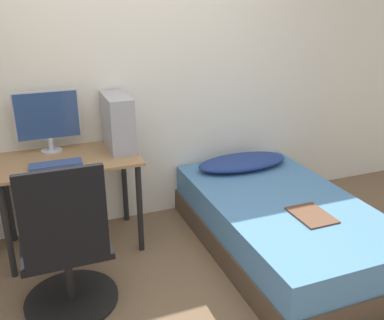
{
  "coord_description": "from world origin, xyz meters",
  "views": [
    {
      "loc": [
        -0.73,
        -1.92,
        1.87
      ],
      "look_at": [
        0.31,
        0.75,
        0.75
      ],
      "focal_mm": 40.0,
      "sensor_mm": 36.0,
      "label": 1
    }
  ],
  "objects_px": {
    "monitor": "(48,118)",
    "keyboard": "(56,164)",
    "office_chair": "(67,257)",
    "bed": "(282,224)",
    "pc_tower": "(118,122)"
  },
  "relations": [
    {
      "from": "bed",
      "to": "monitor",
      "type": "bearing_deg",
      "value": 152.16
    },
    {
      "from": "keyboard",
      "to": "office_chair",
      "type": "bearing_deg",
      "value": -92.39
    },
    {
      "from": "pc_tower",
      "to": "monitor",
      "type": "bearing_deg",
      "value": 165.16
    },
    {
      "from": "bed",
      "to": "pc_tower",
      "type": "xyz_separation_m",
      "value": [
        -1.08,
        0.7,
        0.74
      ]
    },
    {
      "from": "office_chair",
      "to": "bed",
      "type": "height_order",
      "value": "office_chair"
    },
    {
      "from": "office_chair",
      "to": "keyboard",
      "type": "height_order",
      "value": "office_chair"
    },
    {
      "from": "monitor",
      "to": "keyboard",
      "type": "relative_size",
      "value": 1.32
    },
    {
      "from": "keyboard",
      "to": "bed",
      "type": "bearing_deg",
      "value": -17.86
    },
    {
      "from": "office_chair",
      "to": "bed",
      "type": "bearing_deg",
      "value": 4.23
    },
    {
      "from": "monitor",
      "to": "pc_tower",
      "type": "distance_m",
      "value": 0.52
    },
    {
      "from": "office_chair",
      "to": "monitor",
      "type": "relative_size",
      "value": 2.15
    },
    {
      "from": "bed",
      "to": "monitor",
      "type": "distance_m",
      "value": 1.95
    },
    {
      "from": "office_chair",
      "to": "keyboard",
      "type": "distance_m",
      "value": 0.73
    },
    {
      "from": "pc_tower",
      "to": "office_chair",
      "type": "bearing_deg",
      "value": -122.43
    },
    {
      "from": "office_chair",
      "to": "pc_tower",
      "type": "bearing_deg",
      "value": 57.57
    }
  ]
}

